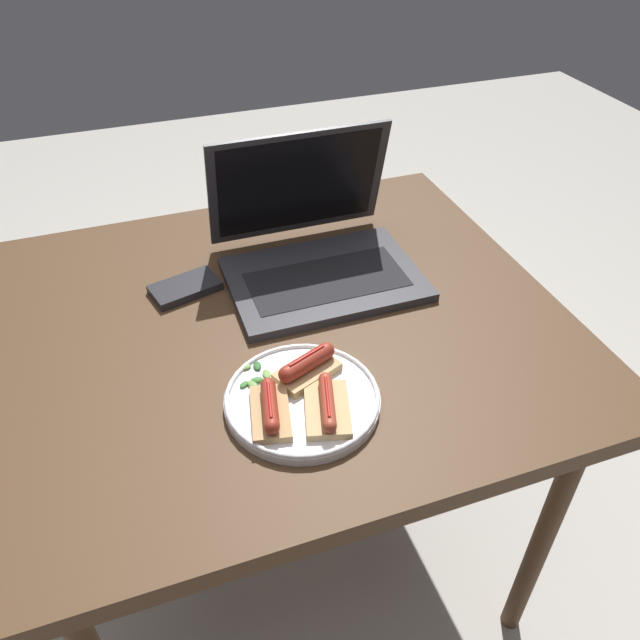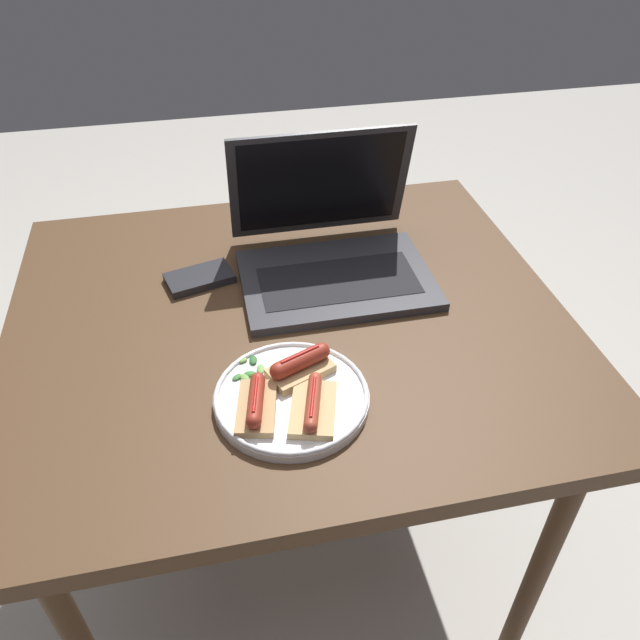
% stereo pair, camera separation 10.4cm
% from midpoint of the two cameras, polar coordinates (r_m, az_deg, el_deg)
% --- Properties ---
extents(ground_plane, '(6.00, 6.00, 0.00)m').
position_cam_midpoint_polar(ground_plane, '(1.73, -0.23, -19.58)').
color(ground_plane, '#B7B2A8').
extents(desk, '(1.02, 0.90, 0.76)m').
position_cam_midpoint_polar(desk, '(1.20, -0.32, -2.13)').
color(desk, '#4C331E').
rests_on(desk, ground_plane).
extents(laptop, '(0.37, 0.32, 0.26)m').
position_cam_midpoint_polar(laptop, '(1.24, 3.50, 6.21)').
color(laptop, '#2D2D33').
rests_on(laptop, desk).
extents(plate, '(0.24, 0.24, 0.02)m').
position_cam_midpoint_polar(plate, '(0.98, 0.43, -7.17)').
color(plate, silver).
rests_on(plate, desk).
extents(sausage_toast_left, '(0.08, 0.12, 0.04)m').
position_cam_midpoint_polar(sausage_toast_left, '(0.95, -2.70, -7.81)').
color(sausage_toast_left, tan).
rests_on(sausage_toast_left, plate).
extents(sausage_toast_middle, '(0.09, 0.13, 0.04)m').
position_cam_midpoint_polar(sausage_toast_middle, '(0.94, 2.55, -8.02)').
color(sausage_toast_middle, tan).
rests_on(sausage_toast_middle, plate).
extents(sausage_toast_right, '(0.12, 0.09, 0.04)m').
position_cam_midpoint_polar(sausage_toast_right, '(1.00, 1.18, -4.27)').
color(sausage_toast_right, tan).
rests_on(sausage_toast_right, plate).
extents(salad_pile, '(0.06, 0.06, 0.01)m').
position_cam_midpoint_polar(salad_pile, '(1.02, -3.61, -4.73)').
color(salad_pile, '#709E4C').
rests_on(salad_pile, plate).
extents(external_drive, '(0.14, 0.10, 0.02)m').
position_cam_midpoint_polar(external_drive, '(1.24, -8.61, 3.73)').
color(external_drive, '#232328').
rests_on(external_drive, desk).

